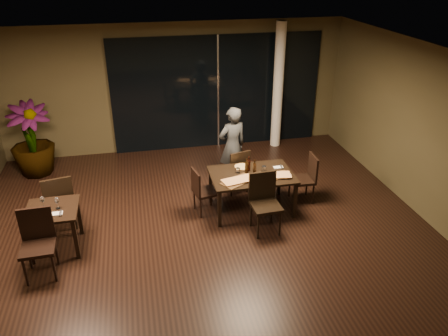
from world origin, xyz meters
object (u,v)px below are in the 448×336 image
chair_main_far (237,169)px  chair_main_right (307,176)px  side_table (53,216)px  bottle_a (247,166)px  diner (232,146)px  chair_main_near (264,199)px  chair_side_near (38,239)px  chair_side_far (59,200)px  bottle_b (255,167)px  bottle_c (249,164)px  main_table (252,178)px  potted_plant (31,140)px  chair_main_left (202,189)px

chair_main_far → chair_main_right: bearing=140.1°
side_table → bottle_a: bottle_a is taller
side_table → diner: (3.29, 1.62, 0.21)m
side_table → chair_main_near: 3.46m
chair_main_far → diner: bearing=-104.3°
chair_main_right → chair_side_near: (-4.67, -1.18, 0.06)m
chair_side_far → bottle_b: (3.42, -0.08, 0.30)m
diner → bottle_a: 1.06m
chair_side_near → bottle_c: 3.73m
side_table → bottle_c: (3.38, 0.64, 0.27)m
main_table → chair_main_far: 0.72m
potted_plant → chair_main_left: bearing=-35.6°
main_table → chair_side_far: bearing=178.7°
chair_main_near → bottle_a: bearing=98.2°
chair_main_left → diner: (0.81, 1.04, 0.34)m
side_table → chair_main_right: bearing=7.9°
chair_main_left → potted_plant: bearing=42.8°
potted_plant → side_table: bearing=-75.0°
chair_main_near → potted_plant: (-4.24, 3.06, 0.22)m
chair_side_far → bottle_a: bearing=168.5°
main_table → potted_plant: 4.84m
chair_main_left → bottle_a: size_ratio=3.14×
side_table → bottle_b: 3.49m
chair_main_left → chair_main_right: 2.04m
main_table → bottle_b: size_ratio=5.40×
potted_plant → chair_main_near: bearing=-35.8°
chair_main_right → diner: bearing=-126.7°
main_table → bottle_b: bottle_b is taller
main_table → chair_main_left: bearing=174.6°
side_table → chair_main_right: 4.57m
chair_side_near → diner: (3.44, 2.18, 0.25)m
potted_plant → main_table: bearing=-30.1°
side_table → chair_side_near: chair_side_near is taller
main_table → side_table: size_ratio=1.88×
chair_main_near → chair_side_far: 3.50m
chair_main_near → main_table: bearing=91.9°
bottle_a → side_table: bearing=-170.3°
chair_main_far → side_table: bearing=4.7°
chair_side_far → bottle_a: (3.29, -0.01, 0.31)m
main_table → chair_main_right: size_ratio=1.59×
diner → potted_plant: size_ratio=1.04×
main_table → potted_plant: (-4.18, 2.43, 0.12)m
chair_main_left → bottle_a: 0.92m
diner → bottle_b: 1.14m
chair_side_far → potted_plant: (-0.81, 2.35, 0.21)m
diner → bottle_c: (0.08, -0.98, 0.06)m
main_table → chair_main_far: (-0.10, 0.69, -0.15)m
chair_side_near → bottle_b: 3.76m
chair_main_left → chair_side_near: 2.87m
chair_main_left → bottle_c: size_ratio=3.15×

